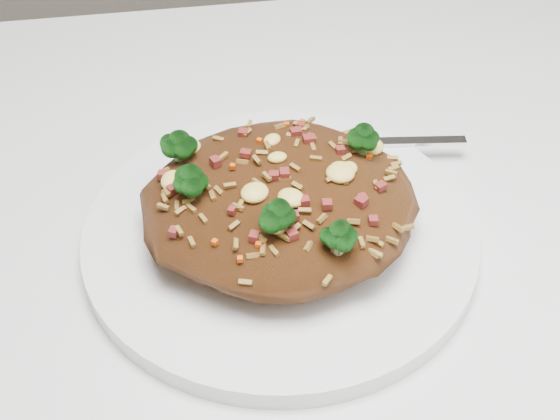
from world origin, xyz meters
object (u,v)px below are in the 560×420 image
at_px(plate, 280,235).
at_px(fried_rice, 280,193).
at_px(dining_table, 288,418).
at_px(fork, 366,142).

xyz_separation_m(plate, fried_rice, (-0.00, -0.00, 0.04)).
height_order(dining_table, fried_rice, fried_rice).
relative_size(dining_table, plate, 4.72).
bearing_deg(dining_table, plate, 84.94).
xyz_separation_m(dining_table, fork, (0.08, 0.15, 0.11)).
bearing_deg(plate, dining_table, -95.06).
xyz_separation_m(dining_table, fried_rice, (0.01, 0.08, 0.13)).
height_order(dining_table, fork, fork).
relative_size(fried_rice, fork, 1.06).
distance_m(plate, fork, 0.11).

